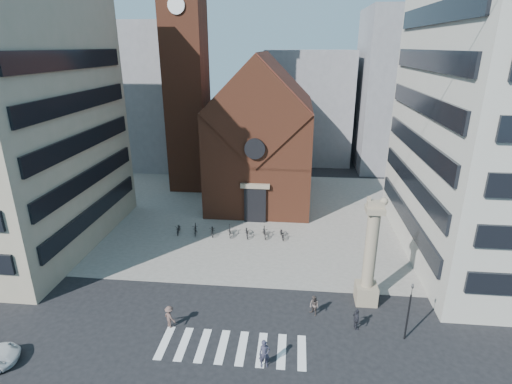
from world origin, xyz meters
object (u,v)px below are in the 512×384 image
pedestrian_0 (264,354)px  pedestrian_2 (356,319)px  scooter_0 (178,229)px  lion_column (369,262)px  pedestrian_1 (314,306)px  traffic_light (409,310)px

pedestrian_0 → pedestrian_2: 7.32m
pedestrian_0 → scooter_0: pedestrian_0 is taller
lion_column → pedestrian_1: 5.25m
pedestrian_0 → lion_column: bearing=33.7°
scooter_0 → pedestrian_0: bearing=-70.1°
lion_column → traffic_light: bearing=-63.5°
traffic_light → pedestrian_1: size_ratio=2.73×
traffic_light → scooter_0: size_ratio=2.25×
pedestrian_2 → traffic_light: bearing=-116.7°
pedestrian_1 → pedestrian_2: 3.13m
traffic_light → pedestrian_1: traffic_light is taller
pedestrian_0 → pedestrian_1: size_ratio=1.20×
traffic_light → scooter_0: 24.32m
lion_column → scooter_0: lion_column is taller
pedestrian_1 → pedestrian_2: pedestrian_2 is taller
pedestrian_0 → pedestrian_1: pedestrian_0 is taller
pedestrian_0 → pedestrian_2: (6.06, 4.11, -0.15)m
lion_column → pedestrian_2: (-1.16, -3.31, -2.66)m
lion_column → pedestrian_1: size_ratio=5.51×
pedestrian_1 → scooter_0: bearing=-176.1°
traffic_light → pedestrian_0: bearing=-159.6°
scooter_0 → traffic_light: bearing=-46.7°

